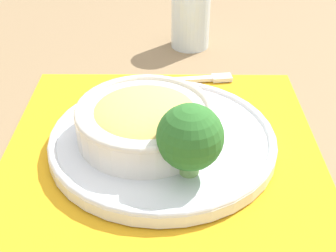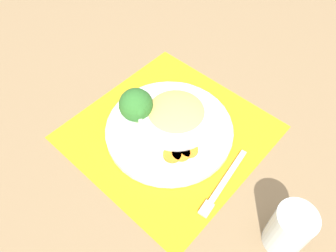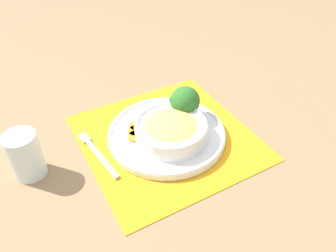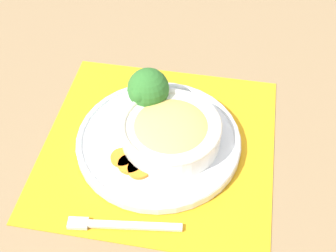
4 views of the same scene
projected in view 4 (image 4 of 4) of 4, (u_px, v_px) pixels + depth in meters
name	position (u px, v px, depth m)	size (l,w,h in m)	color
ground_plane	(159.00, 146.00, 0.86)	(4.00, 4.00, 0.00)	#8C704C
placemat	(159.00, 145.00, 0.86)	(0.42, 0.42, 0.00)	orange
plate	(159.00, 140.00, 0.85)	(0.30, 0.30, 0.02)	silver
bowl	(171.00, 132.00, 0.82)	(0.18, 0.18, 0.05)	silver
broccoli_floret	(148.00, 89.00, 0.86)	(0.08, 0.08, 0.09)	#759E51
carrot_slice_near	(122.00, 158.00, 0.81)	(0.04, 0.04, 0.01)	orange
carrot_slice_middle	(130.00, 164.00, 0.80)	(0.04, 0.04, 0.01)	orange
carrot_slice_far	(139.00, 169.00, 0.80)	(0.04, 0.04, 0.01)	orange
fork	(113.00, 225.00, 0.74)	(0.04, 0.18, 0.01)	silver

